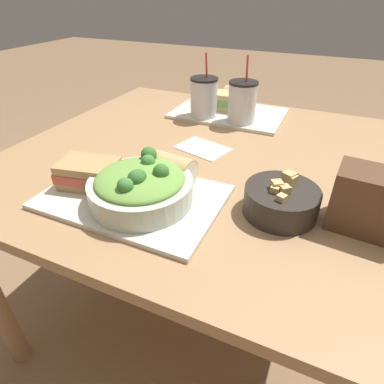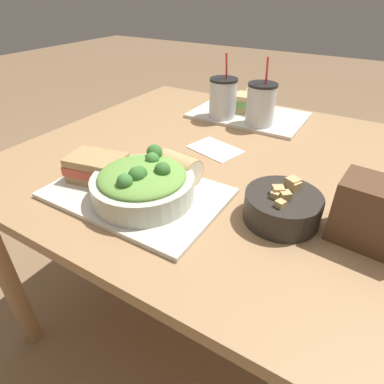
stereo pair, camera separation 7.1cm
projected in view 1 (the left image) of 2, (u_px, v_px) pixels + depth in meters
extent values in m
plane|color=#846647|center=(198.00, 303.00, 1.38)|extent=(12.00, 12.00, 0.00)
cube|color=#A37A51|center=(200.00, 156.00, 0.99)|extent=(1.12, 1.08, 0.03)
cylinder|color=#A37A51|center=(149.00, 162.00, 1.73)|extent=(0.06, 0.06, 0.69)
cylinder|color=#A37A51|center=(348.00, 207.00, 1.39)|extent=(0.06, 0.06, 0.69)
cube|color=beige|center=(133.00, 197.00, 0.77)|extent=(0.42, 0.28, 0.01)
cube|color=beige|center=(229.00, 113.00, 1.26)|extent=(0.42, 0.28, 0.01)
cylinder|color=beige|center=(141.00, 191.00, 0.73)|extent=(0.24, 0.24, 0.06)
ellipsoid|color=#6B9E42|center=(140.00, 179.00, 0.71)|extent=(0.20, 0.20, 0.04)
sphere|color=#427F38|center=(148.00, 162.00, 0.74)|extent=(0.03, 0.03, 0.03)
sphere|color=#38702D|center=(136.00, 178.00, 0.67)|extent=(0.04, 0.04, 0.04)
sphere|color=#38702D|center=(161.00, 172.00, 0.70)|extent=(0.04, 0.04, 0.04)
sphere|color=#427F38|center=(125.00, 186.00, 0.65)|extent=(0.03, 0.03, 0.03)
sphere|color=#38702D|center=(149.00, 155.00, 0.77)|extent=(0.04, 0.04, 0.04)
sphere|color=#38702D|center=(137.00, 176.00, 0.68)|extent=(0.03, 0.03, 0.03)
cube|color=beige|center=(138.00, 179.00, 0.70)|extent=(0.05, 0.04, 0.01)
cube|color=beige|center=(136.00, 183.00, 0.68)|extent=(0.05, 0.05, 0.01)
cylinder|color=#2D2823|center=(281.00, 201.00, 0.71)|extent=(0.16, 0.16, 0.06)
cylinder|color=#5B2D19|center=(282.00, 192.00, 0.70)|extent=(0.15, 0.15, 0.01)
cube|color=tan|center=(291.00, 180.00, 0.71)|extent=(0.03, 0.03, 0.02)
cube|color=tan|center=(284.00, 190.00, 0.68)|extent=(0.03, 0.03, 0.02)
cube|color=tan|center=(277.00, 186.00, 0.69)|extent=(0.03, 0.03, 0.02)
cube|color=tan|center=(282.00, 198.00, 0.65)|extent=(0.02, 0.02, 0.02)
cube|color=tan|center=(275.00, 190.00, 0.68)|extent=(0.02, 0.02, 0.02)
cube|color=tan|center=(289.00, 178.00, 0.71)|extent=(0.03, 0.03, 0.03)
cube|color=tan|center=(91.00, 181.00, 0.80)|extent=(0.15, 0.12, 0.02)
cube|color=#C64C38|center=(90.00, 174.00, 0.79)|extent=(0.16, 0.12, 0.02)
cube|color=tan|center=(88.00, 166.00, 0.77)|extent=(0.15, 0.12, 0.02)
cylinder|color=tan|center=(173.00, 168.00, 0.80)|extent=(0.11, 0.08, 0.07)
cylinder|color=beige|center=(190.00, 174.00, 0.78)|extent=(0.02, 0.06, 0.06)
cube|color=tan|center=(230.00, 107.00, 1.27)|extent=(0.14, 0.09, 0.02)
cube|color=#6B9E47|center=(231.00, 102.00, 1.26)|extent=(0.14, 0.10, 0.02)
cube|color=tan|center=(231.00, 96.00, 1.24)|extent=(0.14, 0.09, 0.02)
cylinder|color=tan|center=(237.00, 96.00, 1.31)|extent=(0.12, 0.09, 0.07)
cylinder|color=beige|center=(248.00, 98.00, 1.29)|extent=(0.02, 0.06, 0.06)
cylinder|color=silver|center=(204.00, 98.00, 1.18)|extent=(0.10, 0.10, 0.13)
cylinder|color=black|center=(204.00, 100.00, 1.18)|extent=(0.09, 0.09, 0.11)
cylinder|color=black|center=(204.00, 79.00, 1.14)|extent=(0.10, 0.10, 0.01)
cylinder|color=red|center=(206.00, 66.00, 1.12)|extent=(0.01, 0.02, 0.09)
cylinder|color=silver|center=(242.00, 103.00, 1.13)|extent=(0.10, 0.10, 0.13)
cylinder|color=#701E47|center=(242.00, 105.00, 1.13)|extent=(0.09, 0.09, 0.11)
cylinder|color=black|center=(244.00, 83.00, 1.09)|extent=(0.10, 0.10, 0.01)
cylinder|color=red|center=(247.00, 70.00, 1.06)|extent=(0.01, 0.02, 0.09)
cube|color=brown|center=(372.00, 202.00, 0.65)|extent=(0.16, 0.11, 0.13)
cube|color=white|center=(203.00, 148.00, 1.00)|extent=(0.18, 0.15, 0.00)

